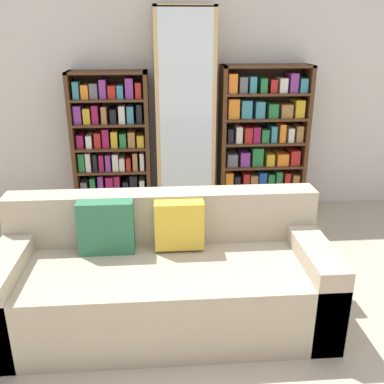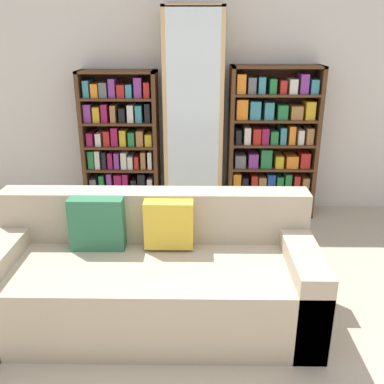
{
  "view_description": "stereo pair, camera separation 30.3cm",
  "coord_description": "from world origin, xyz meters",
  "px_view_note": "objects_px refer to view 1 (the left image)",
  "views": [
    {
      "loc": [
        -0.4,
        -1.86,
        1.84
      ],
      "look_at": [
        -0.15,
        1.46,
        0.58
      ],
      "focal_mm": 40.0,
      "sensor_mm": 36.0,
      "label": 1
    },
    {
      "loc": [
        -0.1,
        -1.87,
        1.84
      ],
      "look_at": [
        -0.15,
        1.46,
        0.58
      ],
      "focal_mm": 40.0,
      "sensor_mm": 36.0,
      "label": 2
    }
  ],
  "objects_px": {
    "wine_bottle": "(247,233)",
    "bookshelf_right": "(262,144)",
    "display_cabinet": "(185,117)",
    "couch": "(164,279)",
    "bookshelf_left": "(112,148)"
  },
  "relations": [
    {
      "from": "bookshelf_left",
      "to": "wine_bottle",
      "type": "height_order",
      "value": "bookshelf_left"
    },
    {
      "from": "couch",
      "to": "display_cabinet",
      "type": "bearing_deg",
      "value": 82.04
    },
    {
      "from": "couch",
      "to": "bookshelf_left",
      "type": "height_order",
      "value": "bookshelf_left"
    },
    {
      "from": "wine_bottle",
      "to": "couch",
      "type": "bearing_deg",
      "value": -128.19
    },
    {
      "from": "couch",
      "to": "bookshelf_right",
      "type": "height_order",
      "value": "bookshelf_right"
    },
    {
      "from": "couch",
      "to": "bookshelf_left",
      "type": "xyz_separation_m",
      "value": [
        -0.49,
        1.82,
        0.42
      ]
    },
    {
      "from": "wine_bottle",
      "to": "bookshelf_right",
      "type": "bearing_deg",
      "value": 70.56
    },
    {
      "from": "wine_bottle",
      "to": "display_cabinet",
      "type": "bearing_deg",
      "value": 120.11
    },
    {
      "from": "display_cabinet",
      "to": "bookshelf_right",
      "type": "distance_m",
      "value": 0.86
    },
    {
      "from": "bookshelf_left",
      "to": "wine_bottle",
      "type": "relative_size",
      "value": 4.11
    },
    {
      "from": "bookshelf_left",
      "to": "bookshelf_right",
      "type": "distance_m",
      "value": 1.55
    },
    {
      "from": "bookshelf_left",
      "to": "display_cabinet",
      "type": "relative_size",
      "value": 0.72
    },
    {
      "from": "display_cabinet",
      "to": "bookshelf_right",
      "type": "height_order",
      "value": "display_cabinet"
    },
    {
      "from": "couch",
      "to": "wine_bottle",
      "type": "height_order",
      "value": "couch"
    },
    {
      "from": "display_cabinet",
      "to": "wine_bottle",
      "type": "bearing_deg",
      "value": -59.89
    }
  ]
}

